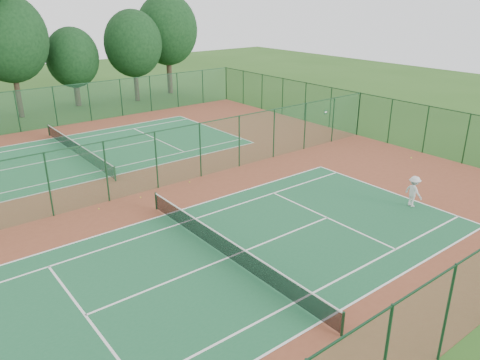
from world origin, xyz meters
The scene contains 15 objects.
ground centered at (0.00, 0.00, 0.00)m, with size 120.00×120.00×0.00m, color #2A541A.
red_pad centered at (0.00, 0.00, 0.01)m, with size 40.00×36.00×0.01m, color brown.
court_near centered at (0.00, -9.00, 0.01)m, with size 23.77×10.97×0.01m, color #1D5D37.
court_far centered at (0.00, 9.00, 0.01)m, with size 23.77×10.97×0.01m, color #21683E.
fence_north centered at (0.00, 18.00, 1.76)m, with size 40.00×0.09×3.50m.
fence_south centered at (0.00, -18.00, 1.76)m, with size 40.00×0.09×3.50m.
fence_east centered at (20.00, 0.00, 1.76)m, with size 0.09×36.00×3.50m.
fence_divider centered at (0.00, 0.00, 1.76)m, with size 40.00×0.09×3.50m.
tennis_net_near centered at (0.00, -9.00, 0.54)m, with size 0.10×12.90×0.97m.
tennis_net_far centered at (0.00, 9.00, 0.54)m, with size 0.10×12.90×0.97m.
player_near centered at (11.12, -10.86, 0.88)m, with size 1.11×0.64×1.72m, color silver.
stray_ball_a centered at (0.01, -0.71, 0.04)m, with size 0.07×0.07×0.07m, color yellow.
stray_ball_b centered at (3.45, -0.47, 0.05)m, with size 0.08×0.08×0.08m, color yellow.
stray_ball_c centered at (-2.46, -0.71, 0.04)m, with size 0.07×0.07×0.07m, color #D0E234.
evergreen_row centered at (0.50, 24.25, 0.00)m, with size 39.00×5.00×12.00m, color black, non-canonical shape.
Camera 1 is at (-10.57, -23.28, 10.70)m, focal length 35.00 mm.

